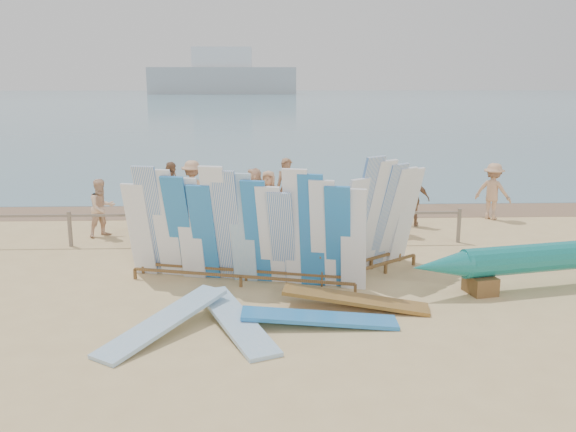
{
  "coord_description": "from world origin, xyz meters",
  "views": [
    {
      "loc": [
        0.98,
        -12.22,
        4.14
      ],
      "look_at": [
        1.51,
        1.88,
        0.99
      ],
      "focal_mm": 38.0,
      "sensor_mm": 36.0,
      "label": 1
    }
  ],
  "objects_px": {
    "side_surfboard_rack": "(380,220)",
    "outrigger_canoe": "(560,258)",
    "beachgoer_3": "(193,190)",
    "flat_board_a": "(236,328)",
    "main_surfboard_rack": "(242,231)",
    "beachgoer_4": "(172,193)",
    "beachgoer_10": "(413,199)",
    "flat_board_d": "(319,325)",
    "beachgoer_extra_0": "(493,191)",
    "flat_board_b": "(164,333)",
    "beachgoer_6": "(268,198)",
    "flat_board_c": "(355,308)",
    "beachgoer_8": "(390,200)",
    "beach_chair_left": "(227,228)",
    "vendor_table": "(335,266)",
    "beachgoer_2": "(102,208)",
    "beachgoer_5": "(254,195)",
    "stroller": "(344,220)",
    "beachgoer_7": "(287,189)",
    "beach_chair_right": "(290,226)"
  },
  "relations": [
    {
      "from": "flat_board_a",
      "to": "beachgoer_10",
      "type": "height_order",
      "value": "beachgoer_10"
    },
    {
      "from": "outrigger_canoe",
      "to": "beachgoer_extra_0",
      "type": "distance_m",
      "value": 6.25
    },
    {
      "from": "vendor_table",
      "to": "beachgoer_2",
      "type": "xyz_separation_m",
      "value": [
        -5.85,
        4.11,
        0.43
      ]
    },
    {
      "from": "beachgoer_4",
      "to": "beachgoer_5",
      "type": "bearing_deg",
      "value": -87.92
    },
    {
      "from": "beachgoer_8",
      "to": "beach_chair_left",
      "type": "bearing_deg",
      "value": -68.24
    },
    {
      "from": "beachgoer_6",
      "to": "stroller",
      "type": "bearing_deg",
      "value": -27.37
    },
    {
      "from": "side_surfboard_rack",
      "to": "outrigger_canoe",
      "type": "bearing_deg",
      "value": -54.96
    },
    {
      "from": "beachgoer_6",
      "to": "flat_board_d",
      "type": "bearing_deg",
      "value": -75.07
    },
    {
      "from": "flat_board_d",
      "to": "beach_chair_right",
      "type": "bearing_deg",
      "value": 4.22
    },
    {
      "from": "vendor_table",
      "to": "flat_board_d",
      "type": "relative_size",
      "value": 0.4
    },
    {
      "from": "flat_board_d",
      "to": "beachgoer_10",
      "type": "xyz_separation_m",
      "value": [
        3.35,
        7.27,
        0.79
      ]
    },
    {
      "from": "side_surfboard_rack",
      "to": "beachgoer_10",
      "type": "bearing_deg",
      "value": 29.79
    },
    {
      "from": "flat_board_c",
      "to": "beachgoer_4",
      "type": "height_order",
      "value": "beachgoer_4"
    },
    {
      "from": "flat_board_b",
      "to": "beachgoer_3",
      "type": "relative_size",
      "value": 1.51
    },
    {
      "from": "main_surfboard_rack",
      "to": "beachgoer_10",
      "type": "bearing_deg",
      "value": 61.17
    },
    {
      "from": "flat_board_c",
      "to": "side_surfboard_rack",
      "type": "bearing_deg",
      "value": -10.42
    },
    {
      "from": "vendor_table",
      "to": "stroller",
      "type": "height_order",
      "value": "stroller"
    },
    {
      "from": "beach_chair_left",
      "to": "beachgoer_6",
      "type": "bearing_deg",
      "value": 39.08
    },
    {
      "from": "beachgoer_8",
      "to": "outrigger_canoe",
      "type": "bearing_deg",
      "value": 48.52
    },
    {
      "from": "main_surfboard_rack",
      "to": "beachgoer_4",
      "type": "bearing_deg",
      "value": 126.9
    },
    {
      "from": "stroller",
      "to": "beachgoer_extra_0",
      "type": "xyz_separation_m",
      "value": [
        4.8,
        2.02,
        0.4
      ]
    },
    {
      "from": "flat_board_b",
      "to": "flat_board_a",
      "type": "height_order",
      "value": "flat_board_b"
    },
    {
      "from": "outrigger_canoe",
      "to": "beach_chair_left",
      "type": "relative_size",
      "value": 7.02
    },
    {
      "from": "beachgoer_5",
      "to": "beachgoer_6",
      "type": "distance_m",
      "value": 0.68
    },
    {
      "from": "beachgoer_8",
      "to": "beachgoer_5",
      "type": "relative_size",
      "value": 1.16
    },
    {
      "from": "main_surfboard_rack",
      "to": "beachgoer_4",
      "type": "relative_size",
      "value": 2.72
    },
    {
      "from": "beachgoer_6",
      "to": "side_surfboard_rack",
      "type": "bearing_deg",
      "value": -53.46
    },
    {
      "from": "vendor_table",
      "to": "beachgoer_8",
      "type": "distance_m",
      "value": 4.56
    },
    {
      "from": "flat_board_c",
      "to": "beachgoer_5",
      "type": "distance_m",
      "value": 7.58
    },
    {
      "from": "side_surfboard_rack",
      "to": "flat_board_a",
      "type": "bearing_deg",
      "value": -172.01
    },
    {
      "from": "beach_chair_left",
      "to": "beachgoer_2",
      "type": "xyz_separation_m",
      "value": [
        -3.36,
        0.3,
        0.51
      ]
    },
    {
      "from": "beach_chair_left",
      "to": "vendor_table",
      "type": "bearing_deg",
      "value": -69.15
    },
    {
      "from": "main_surfboard_rack",
      "to": "beachgoer_3",
      "type": "relative_size",
      "value": 2.8
    },
    {
      "from": "flat_board_a",
      "to": "beachgoer_2",
      "type": "bearing_deg",
      "value": 98.01
    },
    {
      "from": "beachgoer_extra_0",
      "to": "beachgoer_3",
      "type": "bearing_deg",
      "value": 37.7
    },
    {
      "from": "beachgoer_10",
      "to": "beachgoer_3",
      "type": "bearing_deg",
      "value": 10.52
    },
    {
      "from": "beachgoer_7",
      "to": "beachgoer_4",
      "type": "height_order",
      "value": "beachgoer_7"
    },
    {
      "from": "main_surfboard_rack",
      "to": "stroller",
      "type": "height_order",
      "value": "main_surfboard_rack"
    },
    {
      "from": "beachgoer_5",
      "to": "outrigger_canoe",
      "type": "bearing_deg",
      "value": 42.67
    },
    {
      "from": "flat_board_b",
      "to": "beachgoer_4",
      "type": "distance_m",
      "value": 8.1
    },
    {
      "from": "flat_board_a",
      "to": "flat_board_d",
      "type": "bearing_deg",
      "value": -19.55
    },
    {
      "from": "beachgoer_2",
      "to": "beachgoer_extra_0",
      "type": "distance_m",
      "value": 11.43
    },
    {
      "from": "flat_board_b",
      "to": "flat_board_c",
      "type": "height_order",
      "value": "flat_board_b"
    },
    {
      "from": "beachgoer_8",
      "to": "flat_board_c",
      "type": "bearing_deg",
      "value": 0.83
    },
    {
      "from": "vendor_table",
      "to": "flat_board_c",
      "type": "relative_size",
      "value": 0.4
    },
    {
      "from": "beachgoer_3",
      "to": "flat_board_a",
      "type": "bearing_deg",
      "value": 110.91
    },
    {
      "from": "beachgoer_7",
      "to": "flat_board_c",
      "type": "bearing_deg",
      "value": -83.89
    },
    {
      "from": "beachgoer_8",
      "to": "beachgoer_6",
      "type": "distance_m",
      "value": 3.52
    },
    {
      "from": "stroller",
      "to": "beachgoer_7",
      "type": "distance_m",
      "value": 2.59
    },
    {
      "from": "side_surfboard_rack",
      "to": "outrigger_canoe",
      "type": "height_order",
      "value": "side_surfboard_rack"
    }
  ]
}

